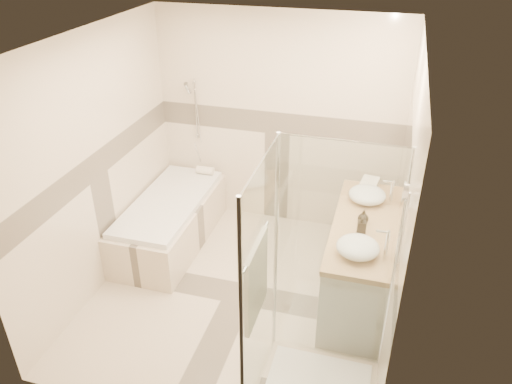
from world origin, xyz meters
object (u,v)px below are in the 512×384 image
(vessel_sink_near, at_px, (367,195))
(vessel_sink_far, at_px, (358,247))
(vanity, at_px, (360,260))
(bathtub, at_px, (170,219))
(amenity_bottle_a, at_px, (362,224))
(amenity_bottle_b, at_px, (363,217))
(shower_enclosure, at_px, (305,345))

(vessel_sink_near, xyz_separation_m, vessel_sink_far, (0.00, -0.91, -0.00))
(vanity, relative_size, vessel_sink_near, 4.45)
(bathtub, height_order, amenity_bottle_a, amenity_bottle_a)
(bathtub, bearing_deg, amenity_bottle_a, -13.46)
(vessel_sink_far, xyz_separation_m, amenity_bottle_a, (0.00, 0.34, 0.01))
(vanity, xyz_separation_m, amenity_bottle_b, (-0.02, 0.00, 0.49))
(bathtub, bearing_deg, vanity, -9.25)
(vanity, relative_size, shower_enclosure, 0.79)
(vessel_sink_near, relative_size, amenity_bottle_a, 2.13)
(shower_enclosure, relative_size, amenity_bottle_a, 11.95)
(bathtub, relative_size, shower_enclosure, 0.83)
(bathtub, bearing_deg, vessel_sink_far, -21.67)
(vessel_sink_near, relative_size, amenity_bottle_b, 2.79)
(bathtub, xyz_separation_m, vessel_sink_near, (2.13, 0.06, 0.62))
(bathtub, height_order, vanity, vanity)
(vanity, xyz_separation_m, vessel_sink_near, (-0.02, 0.41, 0.50))
(vessel_sink_far, bearing_deg, amenity_bottle_b, 90.00)
(vanity, relative_size, vessel_sink_far, 4.49)
(shower_enclosure, bearing_deg, bathtub, 138.90)
(bathtub, xyz_separation_m, vessel_sink_far, (2.13, -0.85, 0.62))
(amenity_bottle_a, bearing_deg, bathtub, 166.54)
(amenity_bottle_b, bearing_deg, vanity, -11.57)
(amenity_bottle_a, distance_m, amenity_bottle_b, 0.17)
(amenity_bottle_a, bearing_deg, vanity, 82.88)
(shower_enclosure, bearing_deg, vessel_sink_far, 70.59)
(vessel_sink_far, xyz_separation_m, amenity_bottle_b, (0.00, 0.50, -0.01))
(vanity, distance_m, amenity_bottle_a, 0.53)
(shower_enclosure, height_order, vessel_sink_near, shower_enclosure)
(shower_enclosure, distance_m, amenity_bottle_b, 1.37)
(vanity, xyz_separation_m, shower_enclosure, (-0.29, -1.27, 0.08))
(shower_enclosure, height_order, amenity_bottle_a, shower_enclosure)
(vessel_sink_far, bearing_deg, vanity, 87.70)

